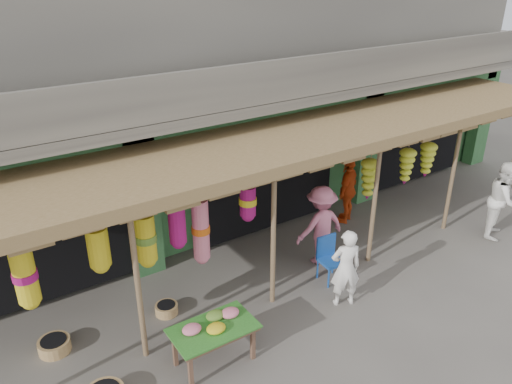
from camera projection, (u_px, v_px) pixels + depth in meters
ground at (326, 270)px, 10.20m from camera, size 80.00×80.00×0.00m
building at (204, 66)px, 12.45m from camera, size 16.40×6.80×7.00m
awning at (301, 142)px, 9.65m from camera, size 14.00×2.70×2.79m
flower_table at (213, 328)px, 7.64m from camera, size 1.32×0.78×0.79m
blue_chair at (329, 256)px, 9.75m from camera, size 0.47×0.48×0.91m
basket_left at (54, 346)px, 8.05m from camera, size 0.65×0.65×0.21m
basket_right at (167, 309)px, 8.92m from camera, size 0.50×0.50×0.18m
person_front at (346, 268)px, 8.92m from camera, size 0.65×0.55×1.52m
person_right at (504, 200)px, 11.17m from camera, size 1.07×0.98×1.79m
person_vendor at (348, 189)px, 11.83m from camera, size 1.05×0.80×1.66m
person_shopper at (321, 225)px, 10.18m from camera, size 1.14×0.70×1.70m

